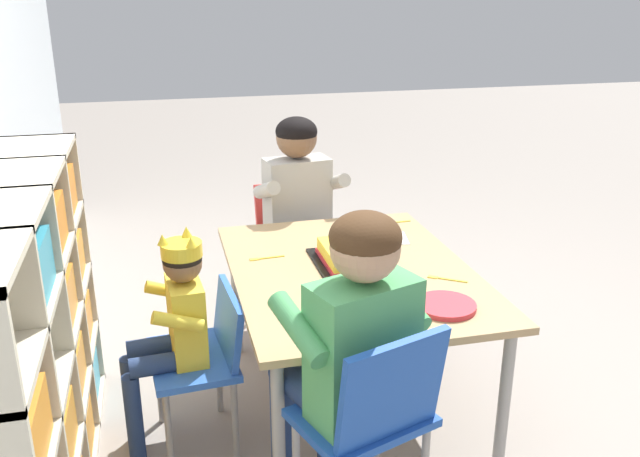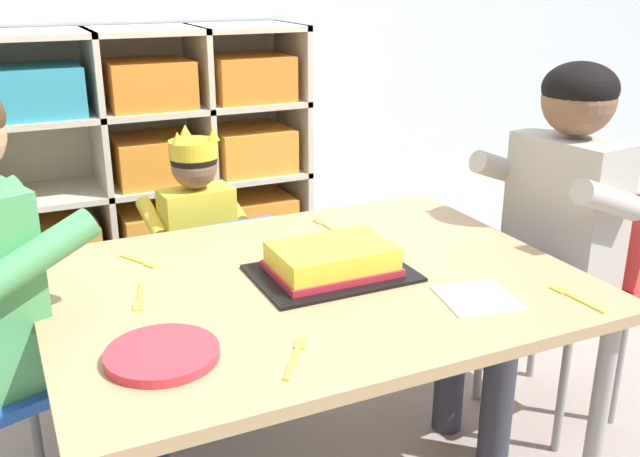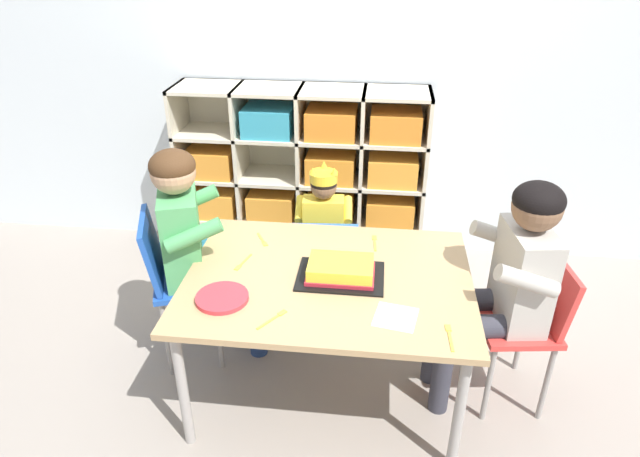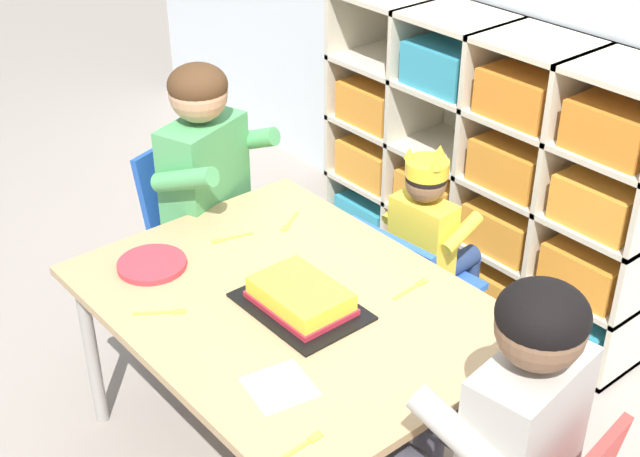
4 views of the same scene
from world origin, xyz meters
TOP-DOWN VIEW (x-y plane):
  - storage_cubby_shelf at (-0.25, 1.14)m, footprint 1.45×0.33m
  - activity_table at (0.00, 0.00)m, footprint 1.17×0.88m
  - classroom_chair_blue at (-0.09, 0.56)m, footprint 0.40×0.33m
  - child_with_crown at (-0.09, 0.67)m, footprint 0.31×0.31m
  - adult_helper_seated at (-0.61, 0.18)m, footprint 0.48×0.46m
  - classroom_chair_guest_side at (0.83, 0.05)m, footprint 0.36×0.40m
  - guest_at_table_side at (0.72, 0.04)m, footprint 0.45×0.43m
  - birthday_cake_on_tray at (0.05, -0.00)m, footprint 0.35×0.25m
  - paper_plate_stack at (-0.39, -0.21)m, footprint 0.20×0.20m
  - paper_napkin_square at (0.27, -0.24)m, footprint 0.18×0.18m
  - fork_near_cake_tray at (-0.37, 0.06)m, footprint 0.05×0.13m
  - fork_at_table_front_edge at (-0.17, -0.30)m, footprint 0.09×0.13m
  - fork_beside_plate_stack at (0.46, -0.33)m, footprint 0.02×0.14m
  - fork_scattered_mid_table at (0.18, 0.30)m, footprint 0.02×0.14m
  - fork_near_child_seat at (-0.33, 0.26)m, footprint 0.07×0.12m

SIDE VIEW (x-z plane):
  - classroom_chair_blue at x=-0.09m, z-range 0.07..0.65m
  - classroom_chair_guest_side at x=0.83m, z-range 0.08..0.76m
  - storage_cubby_shelf at x=-0.25m, z-range -0.05..1.02m
  - child_with_crown at x=-0.09m, z-range 0.10..0.92m
  - activity_table at x=0.00m, z-range 0.25..0.84m
  - paper_napkin_square at x=0.27m, z-range 0.59..0.59m
  - fork_near_cake_tray at x=-0.37m, z-range 0.59..0.60m
  - fork_at_table_front_edge at x=-0.17m, z-range 0.59..0.60m
  - fork_beside_plate_stack at x=0.46m, z-range 0.59..0.60m
  - fork_near_child_seat at x=-0.33m, z-range 0.59..0.60m
  - fork_scattered_mid_table at x=0.18m, z-range 0.59..0.60m
  - paper_plate_stack at x=-0.39m, z-range 0.59..0.61m
  - birthday_cake_on_tray at x=0.05m, z-range 0.59..0.66m
  - guest_at_table_side at x=0.72m, z-range 0.12..1.15m
  - adult_helper_seated at x=-0.61m, z-range 0.13..1.17m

